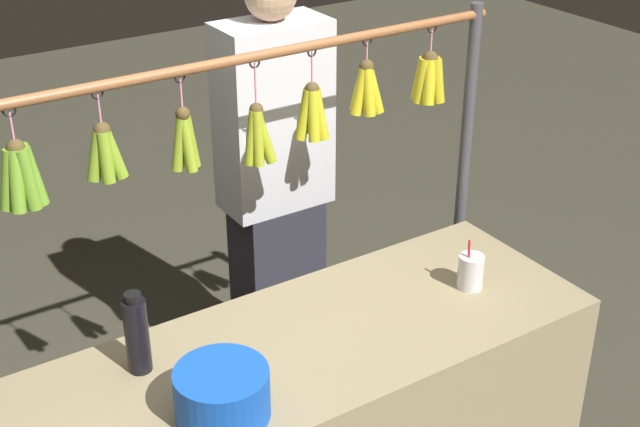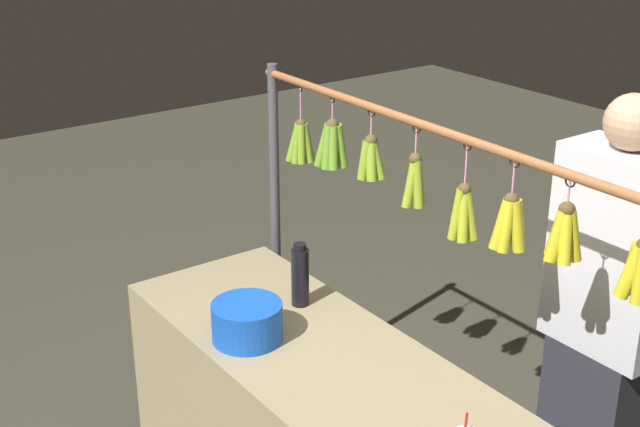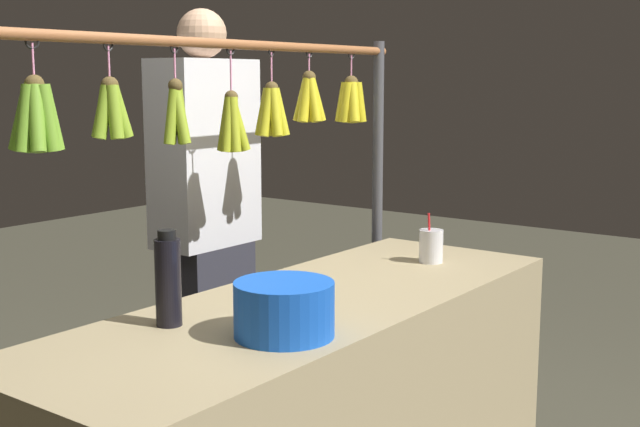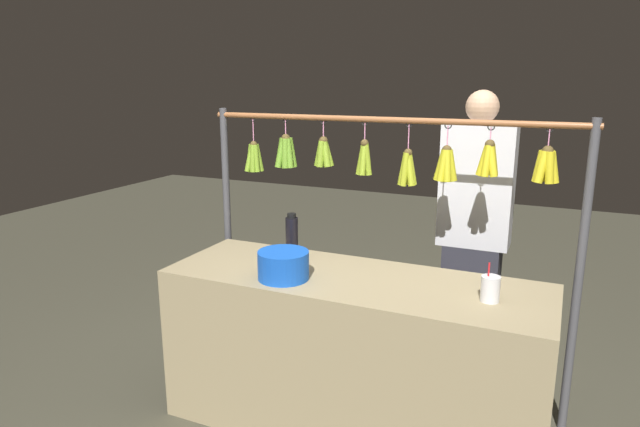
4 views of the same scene
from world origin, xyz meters
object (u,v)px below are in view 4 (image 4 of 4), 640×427
object	(u,v)px
water_bottle	(292,237)
vendor_person	(473,239)
blue_bucket	(283,265)
drink_cup	(490,289)

from	to	relation	value
water_bottle	vendor_person	xyz separation A→B (m)	(-0.87, -0.71, -0.10)
blue_bucket	drink_cup	bearing A→B (deg)	-172.80
blue_bucket	drink_cup	size ratio (longest dim) A/B	1.43
water_bottle	blue_bucket	world-z (taller)	water_bottle
blue_bucket	vendor_person	distance (m)	1.27
vendor_person	water_bottle	bearing A→B (deg)	39.38
water_bottle	vendor_person	bearing A→B (deg)	-140.62
drink_cup	vendor_person	bearing A→B (deg)	-76.36
blue_bucket	water_bottle	bearing A→B (deg)	-70.51
water_bottle	blue_bucket	xyz separation A→B (m)	(-0.11, 0.30, -0.05)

